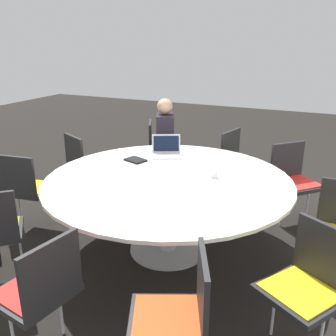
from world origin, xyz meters
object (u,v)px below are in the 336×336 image
at_px(chair_0, 160,147).
at_px(spiral_notebook, 135,160).
at_px(chair_4, 40,287).
at_px(chair_5, 179,311).
at_px(chair_8, 293,176).
at_px(coffee_cup, 213,172).
at_px(chair_9, 239,160).
at_px(chair_1, 85,162).
at_px(chair_2, 26,185).
at_px(laptop, 166,151).
at_px(chair_6, 308,280).
at_px(person_0, 166,137).

relative_size(chair_0, spiral_notebook, 3.53).
height_order(chair_4, chair_5, same).
xyz_separation_m(chair_8, spiral_notebook, (0.81, -1.50, 0.22)).
bearing_deg(chair_0, coffee_cup, 15.33).
bearing_deg(chair_9, chair_5, 21.65).
distance_m(chair_1, coffee_cup, 1.79).
relative_size(chair_2, chair_8, 1.00).
relative_size(chair_2, laptop, 2.27).
xyz_separation_m(chair_0, laptop, (0.95, 0.54, 0.27)).
distance_m(chair_8, chair_9, 0.77).
bearing_deg(laptop, chair_6, -66.65).
bearing_deg(chair_8, chair_4, 19.77).
relative_size(chair_2, coffee_cup, 9.84).
xyz_separation_m(chair_9, laptop, (0.83, -0.60, 0.27)).
bearing_deg(spiral_notebook, chair_5, 35.70).
height_order(chair_2, chair_5, same).
distance_m(chair_0, person_0, 0.32).
distance_m(chair_6, laptop, 2.13).
bearing_deg(coffee_cup, chair_1, -102.40).
bearing_deg(laptop, chair_5, -89.47).
xyz_separation_m(chair_8, coffee_cup, (0.92, -0.62, 0.26)).
bearing_deg(chair_9, chair_2, -31.63).
bearing_deg(chair_0, chair_1, -53.96).
distance_m(chair_1, person_0, 1.09).
relative_size(chair_6, chair_9, 1.00).
bearing_deg(chair_1, chair_0, 87.89).
bearing_deg(person_0, chair_9, 67.74).
bearing_deg(chair_5, chair_6, -70.74).
bearing_deg(laptop, chair_4, -112.31).
height_order(chair_0, chair_8, same).
xyz_separation_m(chair_5, person_0, (-2.74, -1.34, 0.19)).
height_order(chair_1, coffee_cup, chair_1).
relative_size(chair_6, chair_8, 1.00).
relative_size(chair_0, chair_1, 1.00).
xyz_separation_m(chair_2, chair_8, (-1.39, 2.45, 0.00)).
xyz_separation_m(chair_6, spiral_notebook, (-1.07, -1.81, 0.22)).
bearing_deg(coffee_cup, chair_8, 145.98).
bearing_deg(chair_9, person_0, -72.33).
xyz_separation_m(chair_9, coffee_cup, (1.26, 0.07, 0.26)).
xyz_separation_m(chair_4, coffee_cup, (-1.69, 0.53, 0.26)).
distance_m(chair_6, coffee_cup, 1.36).
bearing_deg(chair_0, person_0, 19.09).
bearing_deg(laptop, person_0, 88.95).
bearing_deg(chair_1, coffee_cup, 13.46).
distance_m(chair_1, chair_2, 0.86).
relative_size(chair_2, chair_5, 1.00).
distance_m(chair_0, chair_1, 1.12).
height_order(chair_8, person_0, person_0).
xyz_separation_m(chair_2, person_0, (-1.67, 0.80, 0.19)).
distance_m(chair_4, chair_9, 2.99).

